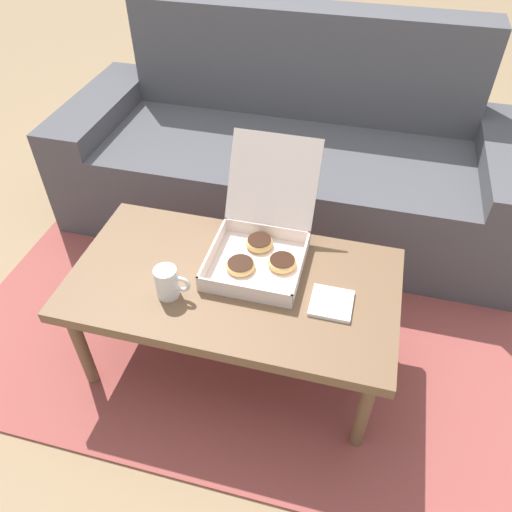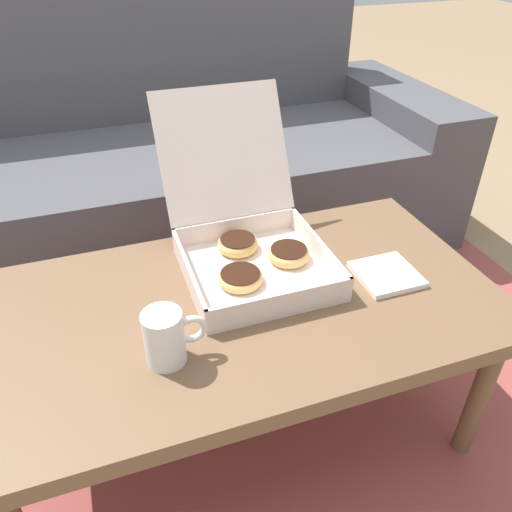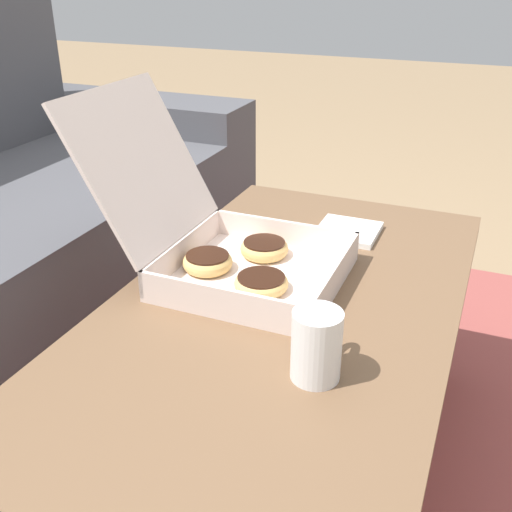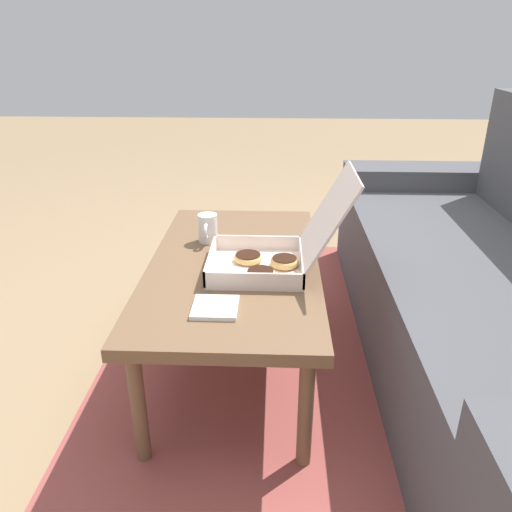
{
  "view_description": "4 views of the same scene",
  "coord_description": "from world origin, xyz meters",
  "px_view_note": "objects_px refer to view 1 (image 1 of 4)",
  "views": [
    {
      "loc": [
        0.37,
        -1.27,
        1.63
      ],
      "look_at": [
        0.06,
        -0.07,
        0.48
      ],
      "focal_mm": 35.0,
      "sensor_mm": 36.0,
      "label": 1
    },
    {
      "loc": [
        -0.24,
        -0.94,
        1.12
      ],
      "look_at": [
        0.06,
        -0.07,
        0.48
      ],
      "focal_mm": 35.0,
      "sensor_mm": 36.0,
      "label": 2
    },
    {
      "loc": [
        -0.88,
        -0.46,
        0.98
      ],
      "look_at": [
        0.06,
        -0.07,
        0.48
      ],
      "focal_mm": 42.0,
      "sensor_mm": 36.0,
      "label": 3
    },
    {
      "loc": [
        1.6,
        -0.01,
        1.18
      ],
      "look_at": [
        0.06,
        -0.07,
        0.48
      ],
      "focal_mm": 35.0,
      "sensor_mm": 36.0,
      "label": 4
    }
  ],
  "objects_px": {
    "coffee_mug": "(168,283)",
    "pastry_box": "(262,240)",
    "coffee_table": "(234,288)",
    "couch": "(290,159)"
  },
  "relations": [
    {
      "from": "coffee_mug",
      "to": "pastry_box",
      "type": "bearing_deg",
      "value": 47.38
    },
    {
      "from": "coffee_table",
      "to": "pastry_box",
      "type": "distance_m",
      "value": 0.19
    },
    {
      "from": "couch",
      "to": "coffee_table",
      "type": "distance_m",
      "value": 0.98
    },
    {
      "from": "couch",
      "to": "coffee_table",
      "type": "relative_size",
      "value": 1.95
    },
    {
      "from": "couch",
      "to": "coffee_table",
      "type": "bearing_deg",
      "value": -90.0
    },
    {
      "from": "coffee_table",
      "to": "coffee_mug",
      "type": "xyz_separation_m",
      "value": [
        -0.18,
        -0.12,
        0.1
      ]
    },
    {
      "from": "couch",
      "to": "pastry_box",
      "type": "bearing_deg",
      "value": -85.68
    },
    {
      "from": "pastry_box",
      "to": "coffee_mug",
      "type": "relative_size",
      "value": 4.05
    },
    {
      "from": "coffee_table",
      "to": "pastry_box",
      "type": "bearing_deg",
      "value": 67.23
    },
    {
      "from": "pastry_box",
      "to": "coffee_mug",
      "type": "height_order",
      "value": "pastry_box"
    }
  ]
}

